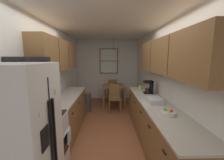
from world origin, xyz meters
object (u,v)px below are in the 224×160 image
Objects in this scene: dining_chair_far at (113,89)px; storage_canister at (56,100)px; dining_table at (114,89)px; dining_chair_near at (115,97)px; dish_rack at (154,100)px; microwave_over_range at (30,68)px; coffee_maker at (149,87)px; stove_range at (44,143)px; table_serving_bowl at (112,84)px; mug_by_coffeemaker at (140,87)px; refrigerator at (18,146)px; fruit_bowl at (168,113)px; trash_bin at (87,102)px.

dining_chair_far is 5.76× the size of storage_canister.
dining_chair_near is (0.01, -0.62, -0.13)m from dining_table.
dish_rack reaches higher than dining_chair_near.
microwave_over_range is 2.70m from coffee_maker.
stove_range reaches higher than table_serving_bowl.
dining_chair_far is at bearing 91.39° from dining_table.
mug_by_coffeemaker is at bearing 89.86° from dish_rack.
storage_canister is (-0.06, 1.33, 0.10)m from refrigerator.
dining_chair_near is at bearing -89.47° from dining_table.
dining_chair_near is at bearing 106.24° from fruit_bowl.
dining_chair_near is 1.46× the size of trash_bin.
trash_bin is at bearing 123.41° from fruit_bowl.
dining_chair_near is 1.00× the size of dining_chair_far.
storage_canister reaches higher than dining_table.
coffee_maker is (2.02, 2.15, 0.19)m from refrigerator.
dining_table is 2.88m from storage_canister.
microwave_over_range reaches higher than stove_range.
dining_chair_near is (1.18, 3.29, -0.38)m from refrigerator.
fruit_bowl is 1.28× the size of table_serving_bowl.
microwave_over_range reaches higher than table_serving_bowl.
dining_chair_far is 2.73× the size of coffee_maker.
dining_chair_near is (1.23, 2.61, 0.03)m from stove_range.
stove_range is 1.20m from microwave_over_range.
fruit_bowl is at bearing -76.72° from dining_table.
mug_by_coffeemaker is at bearing -67.98° from dining_chair_far.
microwave_over_range reaches higher than dining_chair_near.
coffee_maker is (2.07, 1.46, 0.60)m from stove_range.
dining_chair_near is 2.65× the size of dish_rack.
mug_by_coffeemaker is at bearing 54.72° from refrigerator.
microwave_over_range is 3.64m from table_serving_bowl.
fruit_bowl is (1.98, -0.60, -0.04)m from storage_canister.
stove_range is 0.82m from storage_canister.
dish_rack reaches higher than mug_by_coffeemaker.
fruit_bowl is at bearing -73.76° from dining_chair_near.
stove_range is 2.03m from fruit_bowl.
fruit_bowl is at bearing 1.36° from microwave_over_range.
microwave_over_range is 1.74× the size of coffee_maker.
refrigerator is 0.80m from stove_range.
dish_rack is (-0.00, -1.33, 0.00)m from mug_by_coffeemaker.
dining_table is 3.28m from fruit_bowl.
refrigerator is 14.02× the size of mug_by_coffeemaker.
coffee_maker is 0.57m from mug_by_coffeemaker.
fruit_bowl is at bearing -88.07° from dish_rack.
dining_chair_far is 3.91× the size of fruit_bowl.
stove_range is 2.12m from dish_rack.
microwave_over_range reaches higher than dish_rack.
dining_table reaches higher than trash_bin.
stove_range is at bearing -109.52° from table_serving_bowl.
trash_bin is at bearing 83.54° from stove_range.
coffee_maker is at bearing 86.00° from fruit_bowl.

